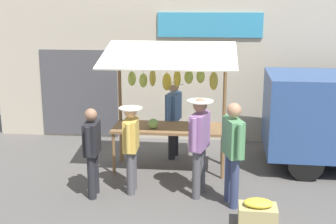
# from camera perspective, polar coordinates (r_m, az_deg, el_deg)

# --- Properties ---
(ground_plane) EXTENTS (40.00, 40.00, 0.00)m
(ground_plane) POSITION_cam_1_polar(r_m,az_deg,el_deg) (9.10, 0.20, -7.23)
(ground_plane) COLOR #514F4C
(street_backdrop) EXTENTS (9.00, 0.30, 3.40)m
(street_backdrop) POSITION_cam_1_polar(r_m,az_deg,el_deg) (10.81, 1.18, 5.41)
(street_backdrop) COLOR #B2A893
(street_backdrop) RESTS_ON ground
(market_stall) EXTENTS (2.50, 1.46, 2.50)m
(market_stall) POSITION_cam_1_polar(r_m,az_deg,el_deg) (8.73, 0.36, 2.53)
(market_stall) COLOR brown
(market_stall) RESTS_ON ground
(vendor_with_sunhat) EXTENTS (0.43, 0.69, 1.65)m
(vendor_with_sunhat) POSITION_cam_1_polar(r_m,az_deg,el_deg) (9.53, 0.70, -0.11)
(vendor_with_sunhat) COLOR #232328
(vendor_with_sunhat) RESTS_ON ground
(shopper_in_grey_tee) EXTENTS (0.24, 0.67, 1.54)m
(shopper_in_grey_tee) POSITION_cam_1_polar(r_m,az_deg,el_deg) (7.72, -9.56, -4.36)
(shopper_in_grey_tee) COLOR #232328
(shopper_in_grey_tee) RESTS_ON ground
(shopper_in_striped_shirt) EXTENTS (0.36, 0.70, 1.71)m
(shopper_in_striped_shirt) POSITION_cam_1_polar(r_m,az_deg,el_deg) (7.32, 8.18, -4.31)
(shopper_in_striped_shirt) COLOR navy
(shopper_in_striped_shirt) RESTS_ON ground
(shopper_with_shopping_bag) EXTENTS (0.44, 0.70, 1.71)m
(shopper_with_shopping_bag) POSITION_cam_1_polar(r_m,az_deg,el_deg) (7.60, 4.00, -3.37)
(shopper_with_shopping_bag) COLOR #4C4C51
(shopper_with_shopping_bag) RESTS_ON ground
(shopper_with_ponytail) EXTENTS (0.40, 0.67, 1.55)m
(shopper_with_ponytail) POSITION_cam_1_polar(r_m,az_deg,el_deg) (7.80, -4.67, -3.84)
(shopper_with_ponytail) COLOR #4C4C51
(shopper_with_ponytail) RESTS_ON ground
(produce_crate_near) EXTENTS (0.58, 0.41, 0.43)m
(produce_crate_near) POSITION_cam_1_polar(r_m,az_deg,el_deg) (6.98, 11.25, -12.48)
(produce_crate_near) COLOR tan
(produce_crate_near) RESTS_ON ground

